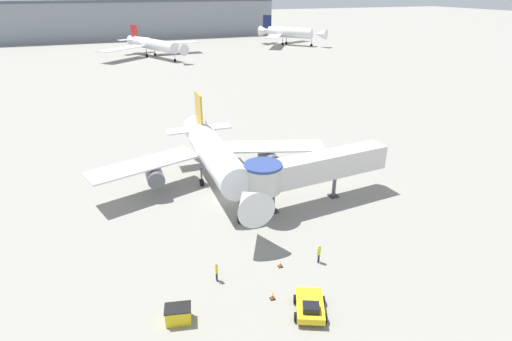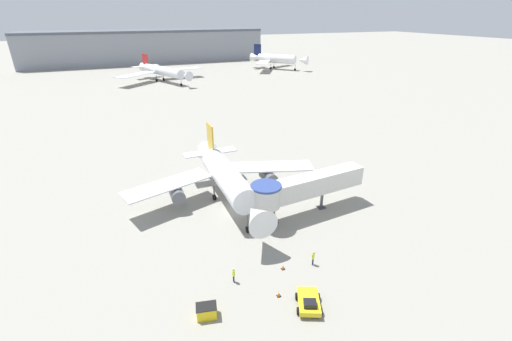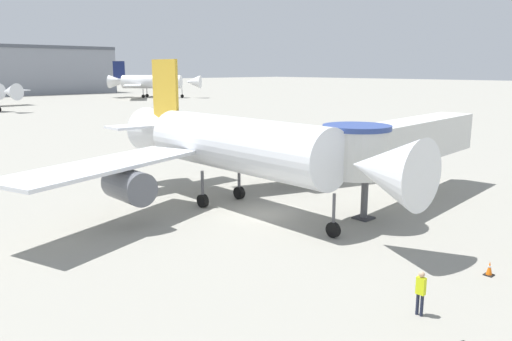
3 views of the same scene
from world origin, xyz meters
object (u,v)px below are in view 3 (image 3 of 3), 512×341
at_px(jet_bridge, 399,143).
at_px(ground_crew_wing_walker, 421,290).
at_px(traffic_cone_near_nose, 489,269).
at_px(background_jet_navy_tail, 150,82).
at_px(main_airplane, 234,146).

relative_size(jet_bridge, ground_crew_wing_walker, 9.99).
distance_m(jet_bridge, traffic_cone_near_nose, 12.86).
height_order(jet_bridge, background_jet_navy_tail, background_jet_navy_tail).
distance_m(main_airplane, ground_crew_wing_walker, 17.70).
height_order(jet_bridge, ground_crew_wing_walker, jet_bridge).
xyz_separation_m(main_airplane, traffic_cone_near_nose, (1.14, -16.96, -3.95)).
bearing_deg(jet_bridge, main_airplane, 134.15).
distance_m(jet_bridge, ground_crew_wing_walker, 16.69).
bearing_deg(jet_bridge, ground_crew_wing_walker, -150.30).
bearing_deg(traffic_cone_near_nose, main_airplane, 93.84).
relative_size(jet_bridge, background_jet_navy_tail, 0.63).
distance_m(traffic_cone_near_nose, background_jet_navy_tail, 151.58).
relative_size(traffic_cone_near_nose, ground_crew_wing_walker, 0.37).
distance_m(traffic_cone_near_nose, ground_crew_wing_walker, 5.92).
xyz_separation_m(main_airplane, background_jet_navy_tail, (65.45, 120.22, 0.89)).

